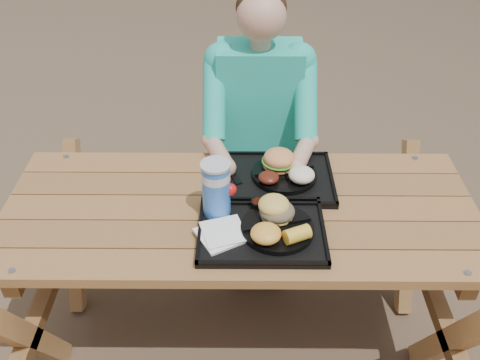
{
  "coord_description": "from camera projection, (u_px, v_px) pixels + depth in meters",
  "views": [
    {
      "loc": [
        0.01,
        -1.56,
        2.04
      ],
      "look_at": [
        0.0,
        0.0,
        0.88
      ],
      "focal_mm": 40.0,
      "sensor_mm": 36.0,
      "label": 1
    }
  ],
  "objects": [
    {
      "name": "picnic_table",
      "position": [
        240.0,
        276.0,
        2.25
      ],
      "size": [
        1.8,
        1.49,
        0.75
      ],
      "primitive_type": null,
      "color": "#999999",
      "rests_on": "ground"
    },
    {
      "name": "burger",
      "position": [
        279.0,
        155.0,
        2.14
      ],
      "size": [
        0.13,
        0.13,
        0.11
      ],
      "primitive_type": null,
      "color": "#EB9153",
      "rests_on": "plate_far"
    },
    {
      "name": "plate_far",
      "position": [
        284.0,
        174.0,
        2.15
      ],
      "size": [
        0.26,
        0.26,
        0.02
      ],
      "primitive_type": "cylinder",
      "color": "black",
      "rests_on": "tray_far"
    },
    {
      "name": "cutlery_far",
      "position": [
        233.0,
        174.0,
        2.16
      ],
      "size": [
        0.08,
        0.15,
        0.01
      ],
      "primitive_type": "cube",
      "rotation": [
        0.0,
        0.0,
        0.4
      ],
      "color": "black",
      "rests_on": "tray_far"
    },
    {
      "name": "condiment_mustard",
      "position": [
        279.0,
        205.0,
        1.98
      ],
      "size": [
        0.05,
        0.05,
        0.03
      ],
      "primitive_type": "cylinder",
      "color": "yellow",
      "rests_on": "tray_near"
    },
    {
      "name": "tray_far",
      "position": [
        277.0,
        180.0,
        2.15
      ],
      "size": [
        0.45,
        0.35,
        0.02
      ],
      "primitive_type": "cube",
      "color": "black",
      "rests_on": "picnic_table"
    },
    {
      "name": "condiment_bbq",
      "position": [
        258.0,
        205.0,
        1.98
      ],
      "size": [
        0.05,
        0.05,
        0.03
      ],
      "primitive_type": "cylinder",
      "color": "black",
      "rests_on": "tray_near"
    },
    {
      "name": "diner",
      "position": [
        258.0,
        144.0,
        2.59
      ],
      "size": [
        0.48,
        0.84,
        1.28
      ],
      "primitive_type": null,
      "color": "#1BB0BD",
      "rests_on": "ground"
    },
    {
      "name": "ground",
      "position": [
        240.0,
        332.0,
        2.47
      ],
      "size": [
        60.0,
        60.0,
        0.0
      ],
      "primitive_type": "plane",
      "color": "#999999",
      "rests_on": "ground"
    },
    {
      "name": "mac_cheese",
      "position": [
        266.0,
        233.0,
        1.81
      ],
      "size": [
        0.11,
        0.11,
        0.05
      ],
      "primitive_type": "ellipsoid",
      "color": "#FBB842",
      "rests_on": "plate_near"
    },
    {
      "name": "soda_cup",
      "position": [
        216.0,
        189.0,
        1.91
      ],
      "size": [
        0.1,
        0.1,
        0.21
      ],
      "primitive_type": "cylinder",
      "color": "blue",
      "rests_on": "tray_near"
    },
    {
      "name": "sandwich",
      "position": [
        277.0,
        203.0,
        1.88
      ],
      "size": [
        0.12,
        0.12,
        0.12
      ],
      "primitive_type": null,
      "color": "#EDC353",
      "rests_on": "plate_near"
    },
    {
      "name": "potato_salad",
      "position": [
        302.0,
        175.0,
        2.08
      ],
      "size": [
        0.1,
        0.1,
        0.06
      ],
      "primitive_type": "ellipsoid",
      "color": "white",
      "rests_on": "plate_far"
    },
    {
      "name": "tray_near",
      "position": [
        262.0,
        232.0,
        1.9
      ],
      "size": [
        0.45,
        0.35,
        0.02
      ],
      "primitive_type": "cube",
      "color": "black",
      "rests_on": "picnic_table"
    },
    {
      "name": "corn_cob",
      "position": [
        297.0,
        234.0,
        1.81
      ],
      "size": [
        0.12,
        0.12,
        0.05
      ],
      "primitive_type": null,
      "rotation": [
        0.0,
        0.0,
        0.43
      ],
      "color": "yellow",
      "rests_on": "plate_near"
    },
    {
      "name": "napkin_stack",
      "position": [
        221.0,
        234.0,
        1.86
      ],
      "size": [
        0.2,
        0.2,
        0.02
      ],
      "primitive_type": "cube",
      "rotation": [
        0.0,
        0.0,
        0.52
      ],
      "color": "white",
      "rests_on": "tray_near"
    },
    {
      "name": "plate_near",
      "position": [
        277.0,
        228.0,
        1.89
      ],
      "size": [
        0.26,
        0.26,
        0.02
      ],
      "primitive_type": "cylinder",
      "color": "black",
      "rests_on": "tray_near"
    },
    {
      "name": "baked_beans",
      "position": [
        269.0,
        178.0,
        2.08
      ],
      "size": [
        0.08,
        0.08,
        0.04
      ],
      "primitive_type": "ellipsoid",
      "color": "#571C11",
      "rests_on": "plate_far"
    }
  ]
}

